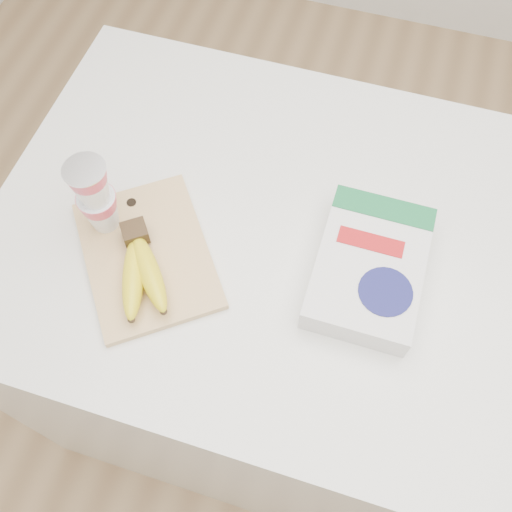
{
  "coord_description": "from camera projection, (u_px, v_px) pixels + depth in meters",
  "views": [
    {
      "loc": [
        0.05,
        -0.59,
        2.01
      ],
      "look_at": [
        -0.1,
        -0.09,
        1.05
      ],
      "focal_mm": 40.0,
      "sensor_mm": 36.0,
      "label": 1
    }
  ],
  "objects": [
    {
      "name": "bananas",
      "position": [
        141.0,
        270.0,
        1.07
      ],
      "size": [
        0.17,
        0.21,
        0.06
      ],
      "color": "#382816",
      "rests_on": "cutting_board"
    },
    {
      "name": "yogurt_stack",
      "position": [
        95.0,
        196.0,
        1.06
      ],
      "size": [
        0.08,
        0.08,
        0.18
      ],
      "color": "white",
      "rests_on": "cutting_board"
    },
    {
      "name": "cereal_box",
      "position": [
        369.0,
        267.0,
        1.08
      ],
      "size": [
        0.2,
        0.29,
        0.07
      ],
      "rotation": [
        0.0,
        0.0,
        -0.0
      ],
      "color": "silver",
      "rests_on": "table"
    },
    {
      "name": "room",
      "position": [
        341.0,
        128.0,
        0.85
      ],
      "size": [
        4.0,
        4.0,
        4.0
      ],
      "color": "tan",
      "rests_on": "ground"
    },
    {
      "name": "table",
      "position": [
        301.0,
        330.0,
        1.59
      ],
      "size": [
        1.35,
        0.9,
        1.01
      ],
      "primitive_type": "cube",
      "color": "white",
      "rests_on": "ground"
    },
    {
      "name": "cutting_board",
      "position": [
        147.0,
        255.0,
        1.12
      ],
      "size": [
        0.38,
        0.4,
        0.02
      ],
      "primitive_type": "cube",
      "rotation": [
        0.0,
        0.0,
        0.64
      ],
      "color": "#E5C17E",
      "rests_on": "table"
    }
  ]
}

